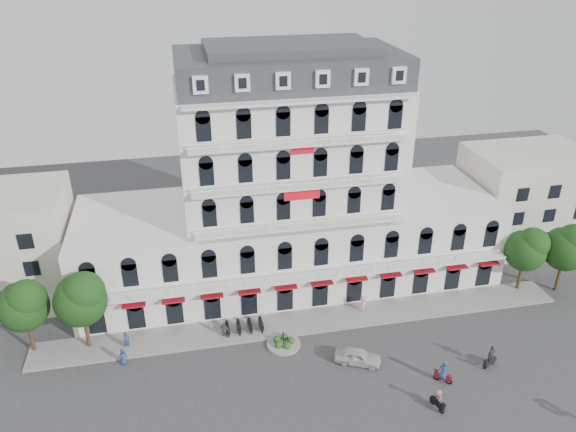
{
  "coord_description": "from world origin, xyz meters",
  "views": [
    {
      "loc": [
        -11.18,
        -35.24,
        34.86
      ],
      "look_at": [
        -1.74,
        10.0,
        11.64
      ],
      "focal_mm": 35.0,
      "sensor_mm": 36.0,
      "label": 1
    }
  ],
  "objects_px": {
    "rider_center": "(438,399)",
    "rider_east": "(444,371)",
    "parked_car": "(358,356)",
    "rider_northeast": "(491,356)"
  },
  "relations": [
    {
      "from": "rider_center",
      "to": "rider_east",
      "type": "bearing_deg",
      "value": 129.91
    },
    {
      "from": "parked_car",
      "to": "rider_center",
      "type": "xyz_separation_m",
      "value": [
        4.66,
        -6.57,
        0.27
      ]
    },
    {
      "from": "parked_car",
      "to": "rider_northeast",
      "type": "distance_m",
      "value": 11.85
    },
    {
      "from": "rider_east",
      "to": "rider_northeast",
      "type": "relative_size",
      "value": 0.98
    },
    {
      "from": "rider_northeast",
      "to": "rider_center",
      "type": "xyz_separation_m",
      "value": [
        -6.82,
        -3.69,
        -0.2
      ]
    },
    {
      "from": "parked_car",
      "to": "rider_east",
      "type": "relative_size",
      "value": 1.82
    },
    {
      "from": "rider_northeast",
      "to": "rider_center",
      "type": "bearing_deg",
      "value": 4.19
    },
    {
      "from": "parked_car",
      "to": "rider_center",
      "type": "distance_m",
      "value": 8.06
    },
    {
      "from": "parked_car",
      "to": "rider_northeast",
      "type": "height_order",
      "value": "rider_northeast"
    },
    {
      "from": "rider_center",
      "to": "rider_northeast",
      "type": "bearing_deg",
      "value": 102.06
    }
  ]
}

